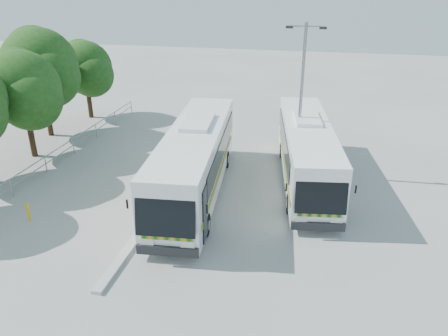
% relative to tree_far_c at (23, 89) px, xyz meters
% --- Properties ---
extents(ground, '(100.00, 100.00, 0.00)m').
position_rel_tree_far_c_xyz_m(ground, '(12.12, -5.10, -4.26)').
color(ground, '#A7A7A1').
rests_on(ground, ground).
extents(kerb_divider, '(0.40, 16.00, 0.15)m').
position_rel_tree_far_c_xyz_m(kerb_divider, '(9.82, -3.10, -4.18)').
color(kerb_divider, '#B2B2AD').
rests_on(kerb_divider, ground).
extents(railing, '(0.06, 22.00, 1.00)m').
position_rel_tree_far_c_xyz_m(railing, '(2.12, -1.10, -3.52)').
color(railing, gray).
rests_on(railing, ground).
extents(tree_far_c, '(4.97, 4.69, 6.49)m').
position_rel_tree_far_c_xyz_m(tree_far_c, '(0.00, 0.00, 0.00)').
color(tree_far_c, '#382314').
rests_on(tree_far_c, ground).
extents(tree_far_d, '(5.62, 5.30, 7.33)m').
position_rel_tree_far_c_xyz_m(tree_far_d, '(-1.19, 3.70, 0.56)').
color(tree_far_d, '#382314').
rests_on(tree_far_d, ground).
extents(tree_far_e, '(4.54, 4.28, 5.92)m').
position_rel_tree_far_c_xyz_m(tree_far_e, '(-0.51, 8.20, -0.37)').
color(tree_far_e, '#382314').
rests_on(tree_far_e, ground).
extents(coach_main, '(3.62, 12.49, 3.42)m').
position_rel_tree_far_c_xyz_m(coach_main, '(11.12, -2.72, -2.39)').
color(coach_main, white).
rests_on(coach_main, ground).
extents(coach_adjacent, '(3.94, 11.68, 3.18)m').
position_rel_tree_far_c_xyz_m(coach_adjacent, '(16.54, -0.01, -2.51)').
color(coach_adjacent, white).
rests_on(coach_adjacent, ground).
extents(lamppost, '(2.01, 0.26, 8.22)m').
position_rel_tree_far_c_xyz_m(lamppost, '(16.01, 0.74, 0.28)').
color(lamppost, gray).
rests_on(lamppost, ground).
extents(bollard, '(0.14, 0.14, 0.90)m').
position_rel_tree_far_c_xyz_m(bollard, '(4.41, -7.04, -3.81)').
color(bollard, '#E1A40D').
rests_on(bollard, ground).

